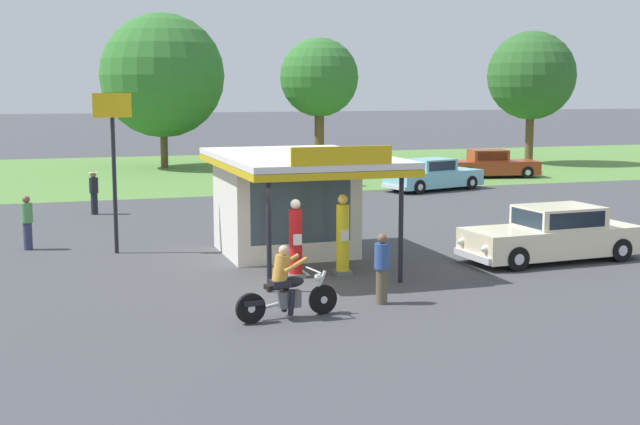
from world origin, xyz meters
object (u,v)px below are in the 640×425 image
Objects in this scene: gas_pump_offside at (343,238)px; bystander_leaning_by_kiosk at (382,267)px; bystander_standing_back_lot at (27,221)px; featured_classic_sedan at (552,236)px; parked_car_back_row_centre_right at (299,173)px; parked_car_back_row_centre_left at (492,165)px; gas_pump_nearside at (296,242)px; bystander_admiring_sedan at (94,192)px; motorcycle_with_rider at (286,288)px; roadside_pole_sign at (113,144)px; parked_car_back_row_far_left at (433,176)px.

gas_pump_offside is 3.25m from bystander_leaning_by_kiosk.
bystander_leaning_by_kiosk is 12.09m from bystander_standing_back_lot.
featured_classic_sedan is 3.25× the size of bystander_standing_back_lot.
bystander_standing_back_lot is at bearing 142.02° from gas_pump_offside.
bystander_leaning_by_kiosk is (-0.21, -3.24, -0.13)m from gas_pump_offside.
parked_car_back_row_centre_right is 1.08× the size of parked_car_back_row_centre_left.
gas_pump_nearside reaches higher than bystander_leaning_by_kiosk.
parked_car_back_row_centre_left is 28.88m from bystander_leaning_by_kiosk.
bystander_standing_back_lot is 1.00× the size of bystander_admiring_sedan.
gas_pump_offside is at bearing 86.33° from bystander_leaning_by_kiosk.
gas_pump_offside is 0.39× the size of featured_classic_sedan.
motorcycle_with_rider is 1.40× the size of bystander_admiring_sedan.
featured_classic_sedan is (6.22, -0.09, -0.26)m from gas_pump_offside.
featured_classic_sedan is at bearing -22.74° from roadside_pole_sign.
gas_pump_offside reaches higher than parked_car_back_row_centre_right.
gas_pump_offside is 26.13m from parked_car_back_row_centre_left.
bystander_admiring_sedan is at bearing 112.84° from gas_pump_offside.
parked_car_back_row_far_left is (10.30, 16.35, -0.29)m from gas_pump_offside.
motorcycle_with_rider is at bearing -109.22° from gas_pump_nearside.
bystander_leaning_by_kiosk is (-10.51, -19.59, 0.16)m from parked_car_back_row_far_left.
featured_classic_sedan is 0.96× the size of parked_car_back_row_centre_right.
featured_classic_sedan is 12.81m from roadside_pole_sign.
parked_car_back_row_far_left is at bearing 36.47° from roadside_pole_sign.
featured_classic_sedan is at bearing -23.84° from bystander_standing_back_lot.
roadside_pole_sign is (-9.96, -14.72, 2.52)m from parked_car_back_row_centre_right.
motorcycle_with_rider is at bearing -72.15° from roadside_pole_sign.
bystander_leaning_by_kiosk is (-16.09, -23.99, 0.16)m from parked_car_back_row_centre_left.
parked_car_back_row_far_left is 3.30× the size of bystander_leaning_by_kiosk.
parked_car_back_row_centre_right is at bearing 151.23° from parked_car_back_row_far_left.
gas_pump_nearside is at bearing -49.35° from roadside_pole_sign.
featured_classic_sedan is at bearing 22.89° from motorcycle_with_rider.
featured_classic_sedan is 1.01× the size of parked_car_back_row_far_left.
gas_pump_offside is 7.52m from roadside_pole_sign.
bystander_leaning_by_kiosk is 0.34× the size of roadside_pole_sign.
parked_car_back_row_centre_left is 3.22× the size of bystander_leaning_by_kiosk.
bystander_leaning_by_kiosk is at bearing -93.67° from gas_pump_offside.
roadside_pole_sign is (-15.67, -11.58, 2.52)m from parked_car_back_row_far_left.
bystander_admiring_sedan reaches higher than bystander_leaning_by_kiosk.
bystander_admiring_sedan is 8.62m from roadside_pole_sign.
motorcycle_with_rider reaches higher than parked_car_back_row_centre_right.
gas_pump_offside reaches higher than featured_classic_sedan.
parked_car_back_row_centre_right is 3.39× the size of bystander_standing_back_lot.
parked_car_back_row_far_left is at bearing 57.38° from motorcycle_with_rider.
roadside_pole_sign reaches higher than parked_car_back_row_far_left.
parked_car_back_row_far_left is 6.52m from parked_car_back_row_centre_right.
bystander_standing_back_lot is (-23.73, -14.62, 0.18)m from parked_car_back_row_centre_left.
motorcycle_with_rider is 24.39m from parked_car_back_row_centre_right.
featured_classic_sedan is 7.16m from bystander_leaning_by_kiosk.
gas_pump_nearside is 7.50m from featured_classic_sedan.
bystander_leaning_by_kiosk reaches higher than motorcycle_with_rider.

